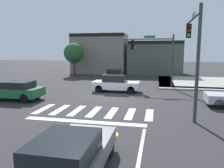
{
  "coord_description": "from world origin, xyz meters",
  "views": [
    {
      "loc": [
        3.86,
        -17.53,
        3.83
      ],
      "look_at": [
        0.17,
        0.24,
        1.05
      ],
      "focal_mm": 35.69,
      "sensor_mm": 36.0,
      "label": 1
    }
  ],
  "objects_px": {
    "traffic_signal_southeast": "(193,43)",
    "car_white": "(116,83)",
    "roadside_tree": "(74,53)",
    "car_red": "(114,74)",
    "traffic_signal_northeast": "(154,51)",
    "car_gray": "(71,155)",
    "car_green": "(14,90)"
  },
  "relations": [
    {
      "from": "car_white",
      "to": "roadside_tree",
      "type": "distance_m",
      "value": 14.62
    },
    {
      "from": "car_white",
      "to": "traffic_signal_southeast",
      "type": "bearing_deg",
      "value": -45.73
    },
    {
      "from": "traffic_signal_southeast",
      "to": "car_green",
      "type": "relative_size",
      "value": 1.37
    },
    {
      "from": "roadside_tree",
      "to": "car_red",
      "type": "bearing_deg",
      "value": -28.55
    },
    {
      "from": "car_white",
      "to": "car_red",
      "type": "xyz_separation_m",
      "value": [
        -1.78,
        7.86,
        -0.04
      ]
    },
    {
      "from": "traffic_signal_southeast",
      "to": "traffic_signal_northeast",
      "type": "bearing_deg",
      "value": 15.9
    },
    {
      "from": "car_gray",
      "to": "roadside_tree",
      "type": "distance_m",
      "value": 27.65
    },
    {
      "from": "traffic_signal_southeast",
      "to": "car_red",
      "type": "height_order",
      "value": "traffic_signal_southeast"
    },
    {
      "from": "traffic_signal_northeast",
      "to": "car_white",
      "type": "distance_m",
      "value": 5.22
    },
    {
      "from": "car_gray",
      "to": "car_red",
      "type": "bearing_deg",
      "value": 8.04
    },
    {
      "from": "traffic_signal_southeast",
      "to": "car_red",
      "type": "relative_size",
      "value": 1.45
    },
    {
      "from": "car_white",
      "to": "car_red",
      "type": "distance_m",
      "value": 8.06
    },
    {
      "from": "traffic_signal_southeast",
      "to": "car_white",
      "type": "xyz_separation_m",
      "value": [
        -5.79,
        5.93,
        -3.49
      ]
    },
    {
      "from": "car_gray",
      "to": "car_green",
      "type": "bearing_deg",
      "value": 42.45
    },
    {
      "from": "traffic_signal_northeast",
      "to": "car_red",
      "type": "height_order",
      "value": "traffic_signal_northeast"
    },
    {
      "from": "roadside_tree",
      "to": "car_green",
      "type": "bearing_deg",
      "value": -84.75
    },
    {
      "from": "traffic_signal_southeast",
      "to": "roadside_tree",
      "type": "bearing_deg",
      "value": 39.39
    },
    {
      "from": "traffic_signal_northeast",
      "to": "traffic_signal_southeast",
      "type": "relative_size",
      "value": 0.87
    },
    {
      "from": "car_red",
      "to": "car_gray",
      "type": "distance_m",
      "value": 22.2
    },
    {
      "from": "traffic_signal_northeast",
      "to": "car_red",
      "type": "bearing_deg",
      "value": -45.02
    },
    {
      "from": "traffic_signal_southeast",
      "to": "car_white",
      "type": "relative_size",
      "value": 1.43
    },
    {
      "from": "car_white",
      "to": "roadside_tree",
      "type": "bearing_deg",
      "value": 126.57
    },
    {
      "from": "traffic_signal_southeast",
      "to": "car_red",
      "type": "distance_m",
      "value": 16.12
    },
    {
      "from": "car_green",
      "to": "car_gray",
      "type": "xyz_separation_m",
      "value": [
        8.38,
        -9.16,
        -0.01
      ]
    },
    {
      "from": "car_gray",
      "to": "roadside_tree",
      "type": "height_order",
      "value": "roadside_tree"
    },
    {
      "from": "car_green",
      "to": "roadside_tree",
      "type": "xyz_separation_m",
      "value": [
        -1.52,
        16.52,
        2.62
      ]
    },
    {
      "from": "car_gray",
      "to": "roadside_tree",
      "type": "xyz_separation_m",
      "value": [
        -9.9,
        25.68,
        2.63
      ]
    },
    {
      "from": "traffic_signal_northeast",
      "to": "car_red",
      "type": "distance_m",
      "value": 7.78
    },
    {
      "from": "traffic_signal_northeast",
      "to": "traffic_signal_southeast",
      "type": "height_order",
      "value": "traffic_signal_southeast"
    },
    {
      "from": "roadside_tree",
      "to": "car_white",
      "type": "bearing_deg",
      "value": -53.43
    },
    {
      "from": "traffic_signal_northeast",
      "to": "car_green",
      "type": "distance_m",
      "value": 13.26
    },
    {
      "from": "car_green",
      "to": "traffic_signal_southeast",
      "type": "bearing_deg",
      "value": 175.69
    }
  ]
}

